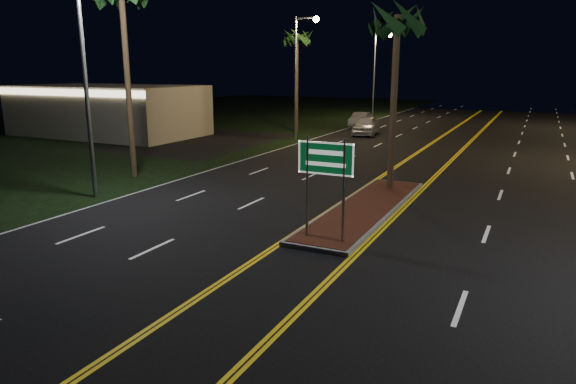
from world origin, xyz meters
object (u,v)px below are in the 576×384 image
Objects in this scene: highway_sign at (326,168)px; palm_median at (398,20)px; palm_left_far at (297,38)px; car_near at (366,124)px; streetlight_left_mid at (300,64)px; car_far at (360,118)px; commercial_building at (108,110)px; median_island at (365,208)px; streetlight_left_far at (378,65)px; streetlight_left_near at (91,60)px.

palm_median reaches higher than highway_sign.
palm_left_far is 1.63× the size of car_near.
car_far is at bearing 84.12° from streetlight_left_mid.
commercial_building reaches higher than car_far.
median_island is 38.89m from streetlight_left_far.
streetlight_left_mid reaches higher than car_near.
streetlight_left_mid is at bearing 116.59° from highway_sign.
median_island is 20.80m from streetlight_left_mid.
car_near is at bearing 110.64° from palm_median.
palm_left_far is (-2.19, 24.00, 2.09)m from streetlight_left_near.
streetlight_left_far is 1.08× the size of palm_median.
streetlight_left_near is 24.19m from palm_left_far.
streetlight_left_mid reaches higher than highway_sign.
palm_median reaches higher than commercial_building.
commercial_building is at bearing 133.90° from streetlight_left_near.
palm_left_far is (-2.19, -16.00, 2.09)m from streetlight_left_far.
highway_sign is 0.36× the size of streetlight_left_far.
streetlight_left_far is 1.02× the size of palm_left_far.
streetlight_left_far reaches higher than median_island.
streetlight_left_far is (0.00, 40.00, 0.00)m from streetlight_left_near.
streetlight_left_near is (15.39, -15.99, 3.65)m from commercial_building.
highway_sign is 0.59× the size of car_near.
palm_left_far is (-2.19, 4.00, 2.09)m from streetlight_left_mid.
streetlight_left_far is at bearing 106.00° from median_island.
car_far is at bearing 108.64° from median_island.
car_near is (-7.10, 26.55, -1.51)m from highway_sign.
palm_median is at bearing -78.09° from car_near.
streetlight_left_far reaches higher than car_near.
streetlight_left_near is 26.03m from car_near.
streetlight_left_mid is 1.02× the size of palm_left_far.
commercial_building reaches higher than highway_sign.
streetlight_left_mid is 1.98× the size of car_far.
commercial_building is 21.12m from car_near.
streetlight_left_near reaches higher than commercial_building.
commercial_building is 28.75m from streetlight_left_far.
palm_median reaches higher than car_far.
car_near is at bearing 82.10° from streetlight_left_near.
streetlight_left_near is 1.00× the size of streetlight_left_far.
car_near is (3.52, -14.66, -4.76)m from streetlight_left_far.
palm_median is (0.00, 7.70, 4.87)m from highway_sign.
streetlight_left_far is (-10.61, 41.20, 3.25)m from highway_sign.
streetlight_left_mid reaches higher than palm_median.
palm_left_far is at bearing -97.78° from streetlight_left_far.
car_far is at bearing 42.39° from commercial_building.
streetlight_left_far reaches higher than commercial_building.
streetlight_left_near is 1.98× the size of car_far.
streetlight_left_near is at bearing 173.53° from highway_sign.
streetlight_left_near and streetlight_left_far have the same top height.
car_far is (-9.47, 28.08, 0.67)m from median_island.
streetlight_left_mid is at bearing 128.17° from palm_median.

